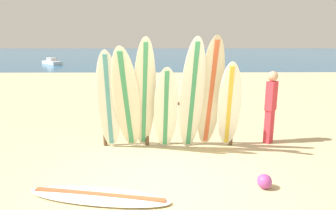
% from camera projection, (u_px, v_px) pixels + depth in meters
% --- Properties ---
extents(ground_plane, '(120.00, 120.00, 0.00)m').
position_uv_depth(ground_plane, '(160.00, 187.00, 4.75)').
color(ground_plane, '#CCB784').
extents(ocean_water, '(120.00, 80.00, 0.01)m').
position_uv_depth(ocean_water, '(164.00, 53.00, 61.34)').
color(ocean_water, '#1E5984').
rests_on(ocean_water, ground).
extents(surfboard_rack, '(3.04, 0.09, 1.15)m').
position_uv_depth(surfboard_rack, '(168.00, 115.00, 6.52)').
color(surfboard_rack, brown).
rests_on(surfboard_rack, ground).
extents(surfboard_leaning_far_left, '(0.54, 0.57, 2.23)m').
position_uv_depth(surfboard_leaning_far_left, '(109.00, 101.00, 6.14)').
color(surfboard_leaning_far_left, white).
rests_on(surfboard_leaning_far_left, ground).
extents(surfboard_leaning_left, '(0.67, 0.97, 2.32)m').
position_uv_depth(surfboard_leaning_left, '(127.00, 101.00, 6.00)').
color(surfboard_leaning_left, beige).
rests_on(surfboard_leaning_left, ground).
extents(surfboard_leaning_center_left, '(0.65, 1.06, 2.49)m').
position_uv_depth(surfboard_leaning_center_left, '(144.00, 96.00, 6.00)').
color(surfboard_leaning_center_left, beige).
rests_on(surfboard_leaning_center_left, ground).
extents(surfboard_leaning_center, '(0.57, 0.78, 1.91)m').
position_uv_depth(surfboard_leaning_center, '(166.00, 110.00, 6.04)').
color(surfboard_leaning_center, white).
rests_on(surfboard_leaning_center, ground).
extents(surfboard_leaning_center_right, '(0.66, 0.77, 2.50)m').
position_uv_depth(surfboard_leaning_center_right, '(192.00, 97.00, 5.98)').
color(surfboard_leaning_center_right, silver).
rests_on(surfboard_leaning_center_right, ground).
extents(surfboard_leaning_right, '(0.66, 0.79, 2.53)m').
position_uv_depth(surfboard_leaning_right, '(211.00, 94.00, 6.17)').
color(surfboard_leaning_right, beige).
rests_on(surfboard_leaning_right, ground).
extents(surfboard_leaning_far_right, '(0.63, 1.04, 2.03)m').
position_uv_depth(surfboard_leaning_far_right, '(229.00, 107.00, 6.05)').
color(surfboard_leaning_far_right, white).
rests_on(surfboard_leaning_far_right, ground).
extents(surfboard_lying_on_sand, '(2.35, 0.93, 0.08)m').
position_uv_depth(surfboard_lying_on_sand, '(99.00, 196.00, 4.41)').
color(surfboard_lying_on_sand, white).
rests_on(surfboard_lying_on_sand, ground).
extents(beachgoer_standing, '(0.32, 0.32, 1.72)m').
position_uv_depth(beachgoer_standing, '(271.00, 104.00, 6.66)').
color(beachgoer_standing, '#D8333F').
rests_on(beachgoer_standing, ground).
extents(small_boat_offshore, '(2.68, 2.66, 0.71)m').
position_uv_depth(small_boat_offshore, '(52.00, 62.00, 30.20)').
color(small_boat_offshore, silver).
rests_on(small_boat_offshore, ocean_water).
extents(beach_ball, '(0.24, 0.24, 0.24)m').
position_uv_depth(beach_ball, '(264.00, 181.00, 4.70)').
color(beach_ball, '#A53F8C').
rests_on(beach_ball, ground).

